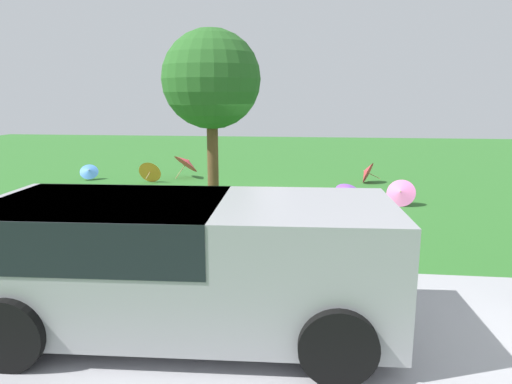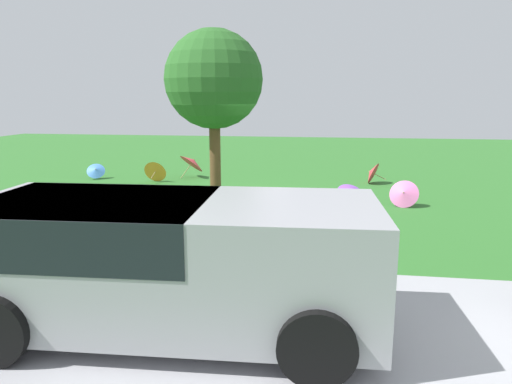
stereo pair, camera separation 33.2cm
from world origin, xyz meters
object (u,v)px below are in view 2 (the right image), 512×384
at_px(parasol_blue_0, 96,170).
at_px(parasol_red_1, 193,162).
at_px(shade_tree, 214,80).
at_px(parasol_red_0, 371,172).
at_px(parasol_yellow_0, 115,199).
at_px(parasol_orange_0, 156,171).
at_px(van_dark, 161,253).
at_px(parasol_purple_2, 351,191).
at_px(parasol_yellow_1, 152,203).
at_px(parasol_pink_0, 404,193).
at_px(park_bench, 213,212).

height_order(parasol_blue_0, parasol_red_1, parasol_red_1).
bearing_deg(shade_tree, parasol_red_0, -142.94).
xyz_separation_m(parasol_yellow_0, parasol_orange_0, (0.42, -3.92, 0.07)).
bearing_deg(van_dark, parasol_purple_2, -110.53).
xyz_separation_m(parasol_blue_0, parasol_red_1, (-3.08, -0.80, 0.23)).
relative_size(parasol_blue_0, parasol_yellow_1, 0.69).
bearing_deg(van_dark, parasol_red_1, -75.87).
bearing_deg(parasol_purple_2, parasol_pink_0, -172.27).
bearing_deg(parasol_yellow_0, parasol_yellow_1, 148.40).
xyz_separation_m(park_bench, parasol_yellow_0, (2.79, -1.60, -0.18)).
distance_m(van_dark, parasol_yellow_0, 6.23).
bearing_deg(park_bench, parasol_red_0, -119.89).
relative_size(park_bench, parasol_yellow_0, 2.50).
xyz_separation_m(shade_tree, parasol_orange_0, (2.55, -2.50, -2.72)).
distance_m(parasol_blue_0, parasol_purple_2, 8.62).
xyz_separation_m(parasol_pink_0, parasol_orange_0, (7.29, -2.48, 0.02)).
bearing_deg(van_dark, parasol_pink_0, -118.94).
xyz_separation_m(parasol_yellow_0, parasol_pink_0, (-6.86, -1.44, 0.06)).
xyz_separation_m(park_bench, shade_tree, (0.66, -3.02, 2.61)).
distance_m(van_dark, parasol_blue_0, 11.04).
distance_m(parasol_red_0, parasol_purple_2, 3.45).
bearing_deg(parasol_purple_2, parasol_red_1, -35.53).
relative_size(shade_tree, parasol_pink_0, 5.31).
relative_size(van_dark, parasol_yellow_0, 7.05).
distance_m(shade_tree, parasol_blue_0, 6.07).
height_order(park_bench, parasol_yellow_1, park_bench).
height_order(van_dark, parasol_yellow_1, van_dark).
bearing_deg(parasol_red_1, parasol_red_0, 177.41).
relative_size(parasol_pink_0, parasol_red_1, 0.68).
relative_size(parasol_yellow_0, parasol_pink_0, 0.81).
relative_size(parasol_blue_0, parasol_pink_0, 0.88).
relative_size(shade_tree, parasol_red_1, 3.59).
bearing_deg(parasol_yellow_0, shade_tree, -146.23).
bearing_deg(parasol_pink_0, parasol_orange_0, -18.78).
bearing_deg(shade_tree, parasol_yellow_1, 66.95).
bearing_deg(parasol_yellow_0, parasol_pink_0, -168.14).
bearing_deg(parasol_purple_2, parasol_orange_0, -23.83).
relative_size(parasol_pink_0, parasol_yellow_1, 0.78).
height_order(shade_tree, parasol_yellow_0, shade_tree).
bearing_deg(parasol_pink_0, park_bench, 36.74).
bearing_deg(parasol_yellow_0, parasol_red_1, -95.98).
relative_size(park_bench, shade_tree, 0.38).
bearing_deg(parasol_blue_0, parasol_red_0, -176.56).
relative_size(parasol_yellow_0, parasol_red_1, 0.55).
bearing_deg(park_bench, parasol_yellow_0, -29.84).
distance_m(van_dark, park_bench, 3.81).
xyz_separation_m(park_bench, parasol_purple_2, (-2.79, -2.87, -0.07)).
bearing_deg(parasol_blue_0, van_dark, 120.89).
height_order(shade_tree, parasol_purple_2, shade_tree).
bearing_deg(van_dark, parasol_blue_0, -59.11).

